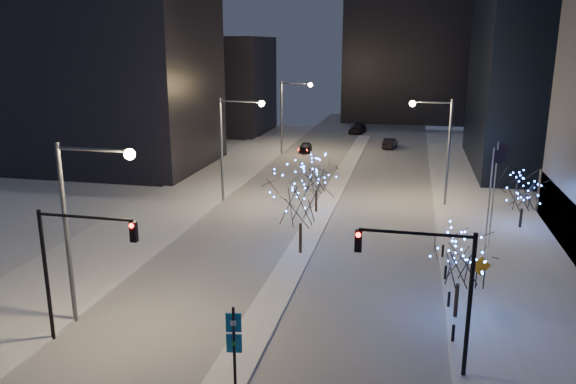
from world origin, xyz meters
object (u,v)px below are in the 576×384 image
(holiday_tree_plaza_far, at_px, (524,192))
(construction_sign, at_px, (481,269))
(street_lamp_w_far, at_px, (289,107))
(traffic_signal_east, at_px, (435,278))
(car_near, at_px, (305,147))
(street_lamp_w_near, at_px, (82,210))
(street_lamp_east, at_px, (439,138))
(holiday_tree_plaza_near, at_px, (460,260))
(car_mid, at_px, (390,143))
(holiday_tree_median_near, at_px, (301,198))
(car_far, at_px, (358,129))
(wayfinding_sign, at_px, (234,339))
(traffic_signal_west, at_px, (72,255))
(holiday_tree_median_far, at_px, (316,175))
(street_lamp_w_mid, at_px, (232,136))

(holiday_tree_plaza_far, xyz_separation_m, construction_sign, (-4.58, -13.42, -1.70))
(street_lamp_w_far, xyz_separation_m, traffic_signal_east, (17.88, -51.00, -1.74))
(car_near, bearing_deg, street_lamp_w_far, -139.44)
(street_lamp_w_near, height_order, construction_sign, street_lamp_w_near)
(street_lamp_east, distance_m, holiday_tree_plaza_near, 23.38)
(car_mid, bearing_deg, holiday_tree_median_near, 92.23)
(traffic_signal_east, distance_m, car_far, 72.87)
(street_lamp_w_near, bearing_deg, wayfinding_sign, -22.72)
(street_lamp_w_near, height_order, traffic_signal_east, street_lamp_w_near)
(car_mid, bearing_deg, traffic_signal_west, 85.56)
(traffic_signal_east, distance_m, car_near, 55.46)
(street_lamp_w_near, distance_m, car_mid, 59.73)
(car_mid, bearing_deg, traffic_signal_east, 102.05)
(traffic_signal_west, height_order, car_far, traffic_signal_west)
(traffic_signal_west, xyz_separation_m, holiday_tree_plaza_far, (25.21, 24.36, -1.62))
(street_lamp_w_far, bearing_deg, holiday_tree_median_near, -76.33)
(holiday_tree_median_far, relative_size, holiday_tree_plaza_near, 1.01)
(street_lamp_w_near, bearing_deg, holiday_tree_median_near, 54.34)
(holiday_tree_median_near, bearing_deg, street_lamp_w_far, 103.67)
(street_lamp_w_mid, bearing_deg, car_mid, 67.70)
(street_lamp_w_far, bearing_deg, holiday_tree_plaza_near, -66.72)
(street_lamp_w_near, distance_m, holiday_tree_median_near, 15.74)
(street_lamp_w_mid, bearing_deg, holiday_tree_median_near, -53.65)
(street_lamp_east, distance_m, car_far, 44.90)
(holiday_tree_median_far, bearing_deg, street_lamp_w_near, -110.04)
(traffic_signal_east, relative_size, wayfinding_sign, 1.81)
(street_lamp_w_far, bearing_deg, street_lamp_w_mid, -90.00)
(holiday_tree_plaza_near, xyz_separation_m, construction_sign, (1.69, 4.12, -2.09))
(car_near, height_order, car_far, car_far)
(street_lamp_east, xyz_separation_m, traffic_signal_west, (-18.52, -30.00, -1.69))
(car_mid, xyz_separation_m, car_far, (-6.06, 13.11, 0.05))
(car_near, bearing_deg, holiday_tree_median_far, -81.82)
(holiday_tree_median_near, relative_size, holiday_tree_plaza_far, 1.30)
(holiday_tree_median_near, xyz_separation_m, holiday_tree_plaza_far, (16.62, 9.70, -1.09))
(street_lamp_w_far, distance_m, traffic_signal_west, 52.04)
(street_lamp_w_near, distance_m, street_lamp_w_mid, 25.00)
(traffic_signal_west, xyz_separation_m, car_far, (6.94, 73.01, -3.97))
(street_lamp_w_mid, relative_size, street_lamp_east, 1.00)
(street_lamp_w_near, relative_size, street_lamp_east, 1.00)
(street_lamp_w_far, bearing_deg, traffic_signal_east, -70.68)
(traffic_signal_west, relative_size, traffic_signal_east, 1.00)
(street_lamp_east, xyz_separation_m, car_near, (-17.06, 23.96, -5.76))
(holiday_tree_plaza_far, bearing_deg, street_lamp_w_far, 132.92)
(wayfinding_sign, bearing_deg, traffic_signal_east, 10.10)
(holiday_tree_plaza_far, relative_size, wayfinding_sign, 1.26)
(street_lamp_w_far, distance_m, traffic_signal_east, 54.07)
(street_lamp_w_near, xyz_separation_m, street_lamp_w_far, (0.00, 50.00, 0.00))
(street_lamp_w_near, bearing_deg, traffic_signal_east, -3.21)
(traffic_signal_west, bearing_deg, car_near, 88.45)
(street_lamp_w_mid, bearing_deg, car_far, 80.82)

